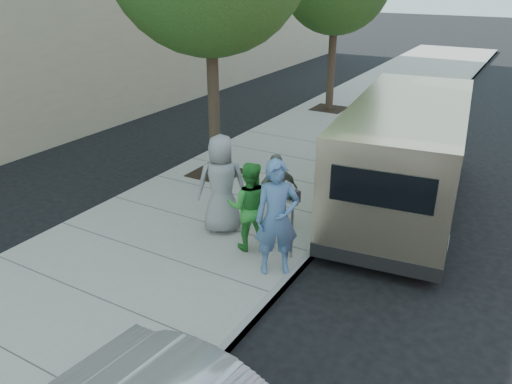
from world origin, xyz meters
TOP-DOWN VIEW (x-y plane):
  - ground at (0.00, 0.00)m, footprint 120.00×120.00m
  - sidewalk at (-1.00, 0.00)m, footprint 5.00×60.00m
  - curb_face at (1.44, 0.00)m, footprint 0.12×60.00m
  - parking_meter at (1.21, -0.35)m, footprint 0.29×0.16m
  - van at (2.29, 2.99)m, footprint 2.94×6.83m
  - person_officer at (1.18, -0.87)m, footprint 0.89×0.82m
  - person_green_shirt at (0.38, -0.42)m, footprint 1.03×0.94m
  - person_gray_shirt at (-0.46, -0.07)m, footprint 1.15×1.08m
  - person_striped_polo at (0.46, 0.49)m, footprint 0.81×1.00m

SIDE VIEW (x-z plane):
  - ground at x=0.00m, z-range 0.00..0.00m
  - sidewalk at x=-1.00m, z-range 0.00..0.15m
  - curb_face at x=1.44m, z-range -0.01..0.15m
  - person_striped_polo at x=0.46m, z-range 0.15..1.74m
  - person_green_shirt at x=0.38m, z-range 0.15..1.86m
  - parking_meter at x=1.21m, z-range 0.45..1.80m
  - person_gray_shirt at x=-0.46m, z-range 0.15..2.12m
  - person_officer at x=1.18m, z-range 0.15..2.18m
  - van at x=2.29m, z-range 0.07..2.53m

